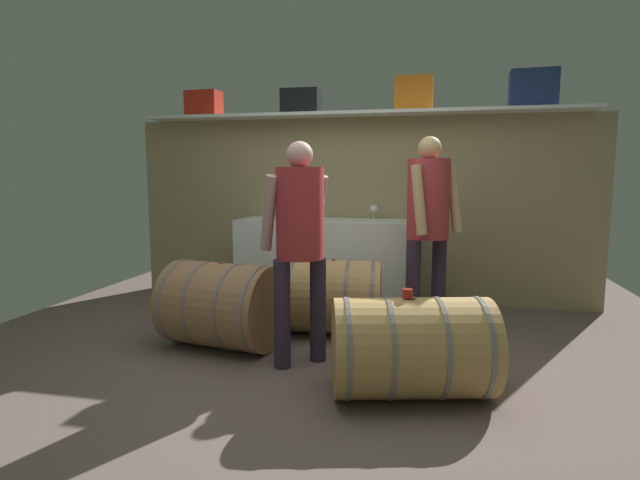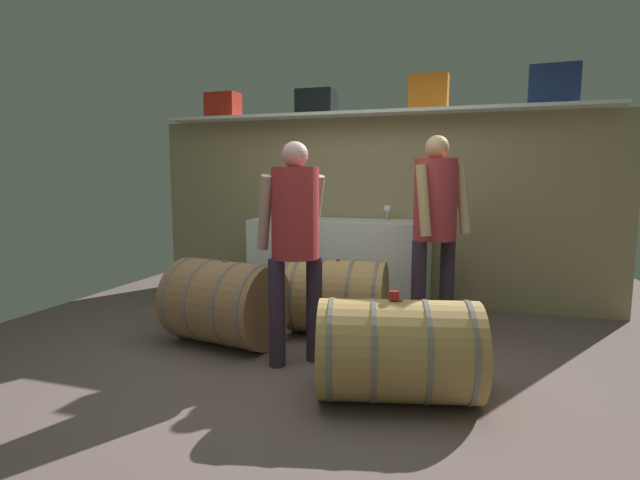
# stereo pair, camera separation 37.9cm
# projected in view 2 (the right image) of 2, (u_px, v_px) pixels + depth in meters

# --- Properties ---
(ground_plane) EXTENTS (6.08, 7.42, 0.02)m
(ground_plane) POSITION_uv_depth(u_px,v_px,m) (329.00, 349.00, 3.91)
(ground_plane) COLOR #685652
(back_wall_panel) EXTENTS (4.88, 0.10, 1.93)m
(back_wall_panel) POSITION_uv_depth(u_px,v_px,m) (373.00, 210.00, 5.28)
(back_wall_panel) COLOR #998961
(back_wall_panel) RESTS_ON ground
(high_shelf_board) EXTENTS (4.49, 0.40, 0.03)m
(high_shelf_board) POSITION_uv_depth(u_px,v_px,m) (371.00, 114.00, 5.01)
(high_shelf_board) COLOR white
(high_shelf_board) RESTS_ON back_wall_panel
(toolcase_red) EXTENTS (0.37, 0.24, 0.27)m
(toolcase_red) POSITION_uv_depth(u_px,v_px,m) (223.00, 105.00, 5.50)
(toolcase_red) COLOR red
(toolcase_red) RESTS_ON high_shelf_board
(toolcase_black) EXTENTS (0.39, 0.28, 0.25)m
(toolcase_black) POSITION_uv_depth(u_px,v_px,m) (316.00, 102.00, 5.17)
(toolcase_black) COLOR black
(toolcase_black) RESTS_ON high_shelf_board
(toolcase_orange) EXTENTS (0.37, 0.22, 0.33)m
(toolcase_orange) POSITION_uv_depth(u_px,v_px,m) (429.00, 92.00, 4.81)
(toolcase_orange) COLOR orange
(toolcase_orange) RESTS_ON high_shelf_board
(toolcase_navy) EXTENTS (0.44, 0.28, 0.34)m
(toolcase_navy) POSITION_uv_depth(u_px,v_px,m) (554.00, 85.00, 4.48)
(toolcase_navy) COLOR navy
(toolcase_navy) RESTS_ON high_shelf_board
(work_cabinet) EXTENTS (1.79, 0.60, 0.89)m
(work_cabinet) POSITION_uv_depth(u_px,v_px,m) (339.00, 263.00, 5.09)
(work_cabinet) COLOR white
(work_cabinet) RESTS_ON ground
(wine_bottle_clear) EXTENTS (0.07, 0.07, 0.30)m
(wine_bottle_clear) POSITION_uv_depth(u_px,v_px,m) (294.00, 207.00, 4.94)
(wine_bottle_clear) COLOR #B0BAB6
(wine_bottle_clear) RESTS_ON work_cabinet
(wine_glass) EXTENTS (0.08, 0.08, 0.15)m
(wine_glass) POSITION_uv_depth(u_px,v_px,m) (387.00, 209.00, 5.03)
(wine_glass) COLOR white
(wine_glass) RESTS_ON work_cabinet
(wine_barrel_near) EXTENTS (1.06, 0.80, 0.62)m
(wine_barrel_near) POSITION_uv_depth(u_px,v_px,m) (398.00, 350.00, 2.97)
(wine_barrel_near) COLOR tan
(wine_barrel_near) RESTS_ON ground
(wine_barrel_far) EXTENTS (0.94, 0.79, 0.67)m
(wine_barrel_far) POSITION_uv_depth(u_px,v_px,m) (225.00, 302.00, 3.97)
(wine_barrel_far) COLOR #9D704B
(wine_barrel_far) RESTS_ON ground
(wine_barrel_flank) EXTENTS (0.84, 0.68, 0.64)m
(wine_barrel_flank) POSITION_uv_depth(u_px,v_px,m) (338.00, 297.00, 4.23)
(wine_barrel_flank) COLOR tan
(wine_barrel_flank) RESTS_ON ground
(tasting_cup) EXTENTS (0.06, 0.06, 0.05)m
(tasting_cup) POSITION_uv_depth(u_px,v_px,m) (394.00, 295.00, 2.93)
(tasting_cup) COLOR red
(tasting_cup) RESTS_ON wine_barrel_near
(winemaker_pouring) EXTENTS (0.49, 0.47, 1.57)m
(winemaker_pouring) POSITION_uv_depth(u_px,v_px,m) (295.00, 230.00, 3.47)
(winemaker_pouring) COLOR #32263A
(winemaker_pouring) RESTS_ON ground
(visitor_tasting) EXTENTS (0.48, 0.48, 1.66)m
(visitor_tasting) POSITION_uv_depth(u_px,v_px,m) (436.00, 214.00, 4.10)
(visitor_tasting) COLOR #342738
(visitor_tasting) RESTS_ON ground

